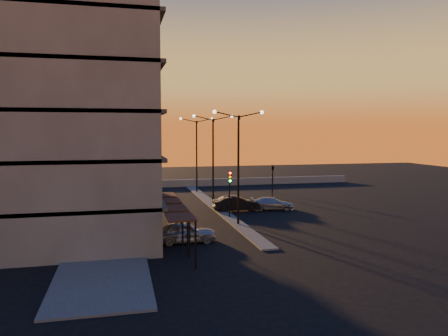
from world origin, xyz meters
The scene contains 14 objects.
ground centered at (0.00, 0.00, 0.00)m, with size 120.00×120.00×0.00m, color black.
sidewalk_west centered at (-10.50, 4.00, 0.06)m, with size 5.00×40.00×0.12m, color #4F4E4C.
median centered at (0.00, 10.00, 0.06)m, with size 1.20×36.00×0.12m, color #4F4E4C.
parapet centered at (2.00, 26.00, 0.50)m, with size 44.00×0.50×1.00m, color gray.
building centered at (-14.00, 0.03, 11.91)m, with size 14.35×17.08×25.00m.
streetlamp_near centered at (0.00, 0.00, 5.59)m, with size 4.32×0.32×9.51m.
streetlamp_mid centered at (0.00, 10.00, 5.59)m, with size 4.32×0.32×9.51m.
streetlamp_far centered at (0.00, 20.00, 5.59)m, with size 4.32×0.32×9.51m.
traffic_light_main centered at (0.00, 2.87, 2.89)m, with size 0.28×0.44×4.25m.
signal_east_a centered at (8.00, 14.00, 1.93)m, with size 0.13×0.16×3.60m.
signal_east_b centered at (9.50, 18.00, 3.10)m, with size 0.42×1.99×3.60m.
car_hatchback centered at (-5.15, -4.59, 0.75)m, with size 1.77×4.40×1.50m, color #A6A8AD.
car_sedan centered at (1.50, 6.22, 0.75)m, with size 1.59×4.55×1.50m, color black.
car_wagon centered at (5.15, 6.03, 0.63)m, with size 1.76×4.33×1.26m, color #A9ABB1.
Camera 1 is at (-9.46, -34.47, 7.82)m, focal length 35.00 mm.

